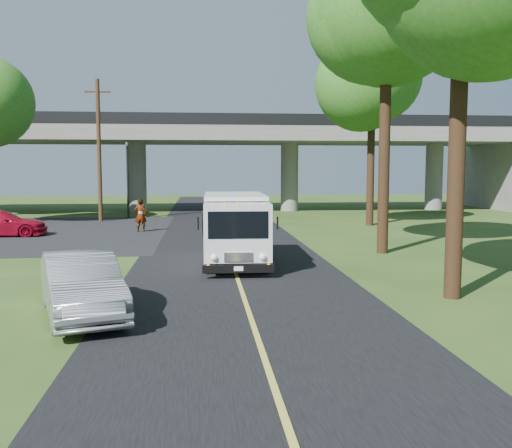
{
  "coord_description": "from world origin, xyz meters",
  "views": [
    {
      "loc": [
        -1.12,
        -13.26,
        3.43
      ],
      "look_at": [
        0.69,
        5.23,
        1.6
      ],
      "focal_mm": 40.0,
      "sensor_mm": 36.0,
      "label": 1
    }
  ],
  "objects": [
    {
      "name": "ground",
      "position": [
        0.0,
        0.0,
        0.0
      ],
      "size": [
        120.0,
        120.0,
        0.0
      ],
      "primitive_type": "plane",
      "color": "#2A4318",
      "rests_on": "ground"
    },
    {
      "name": "silver_sedan",
      "position": [
        -3.87,
        0.0,
        0.73
      ],
      "size": [
        2.85,
        4.7,
        1.46
      ],
      "primitive_type": "imported",
      "rotation": [
        0.0,
        0.0,
        0.32
      ],
      "color": "gray",
      "rests_on": "ground"
    },
    {
      "name": "red_sedan",
      "position": [
        -11.16,
        16.37,
        0.65
      ],
      "size": [
        4.57,
        2.01,
        1.31
      ],
      "primitive_type": "imported",
      "rotation": [
        0.0,
        0.0,
        1.61
      ],
      "color": "#A10921",
      "rests_on": "ground"
    },
    {
      "name": "step_van",
      "position": [
        0.1,
        6.92,
        1.35
      ],
      "size": [
        2.32,
        5.97,
        2.48
      ],
      "rotation": [
        0.0,
        0.0,
        -0.03
      ],
      "color": "silver",
      "rests_on": "ground"
    },
    {
      "name": "tree_right_far",
      "position": [
        9.21,
        19.84,
        8.3
      ],
      "size": [
        5.77,
        5.67,
        10.99
      ],
      "color": "#382314",
      "rests_on": "ground"
    },
    {
      "name": "tree_right_mid",
      "position": [
        6.41,
        8.84,
        9.61
      ],
      "size": [
        6.62,
        6.52,
        12.74
      ],
      "color": "#382314",
      "rests_on": "ground"
    },
    {
      "name": "road",
      "position": [
        0.0,
        10.0,
        0.01
      ],
      "size": [
        7.0,
        90.0,
        0.02
      ],
      "primitive_type": "cube",
      "color": "black",
      "rests_on": "ground"
    },
    {
      "name": "pedestrian",
      "position": [
        -4.32,
        17.64,
        0.9
      ],
      "size": [
        0.7,
        0.49,
        1.8
      ],
      "primitive_type": "imported",
      "rotation": [
        0.0,
        0.0,
        3.04
      ],
      "color": "gray",
      "rests_on": "ground"
    },
    {
      "name": "utility_pole",
      "position": [
        -7.5,
        24.0,
        4.59
      ],
      "size": [
        1.6,
        0.26,
        9.0
      ],
      "color": "#472D19",
      "rests_on": "ground"
    },
    {
      "name": "traffic_signal",
      "position": [
        -6.0,
        26.0,
        3.2
      ],
      "size": [
        0.18,
        0.22,
        5.2
      ],
      "color": "black",
      "rests_on": "ground"
    },
    {
      "name": "parking_lot",
      "position": [
        -11.0,
        18.0,
        0.01
      ],
      "size": [
        16.0,
        18.0,
        0.01
      ],
      "primitive_type": "cube",
      "color": "black",
      "rests_on": "ground"
    },
    {
      "name": "overpass",
      "position": [
        0.0,
        32.0,
        4.56
      ],
      "size": [
        54.0,
        10.0,
        7.3
      ],
      "color": "slate",
      "rests_on": "ground"
    },
    {
      "name": "lane_line",
      "position": [
        0.0,
        10.0,
        0.03
      ],
      "size": [
        0.12,
        90.0,
        0.01
      ],
      "primitive_type": "cube",
      "color": "gold",
      "rests_on": "road"
    }
  ]
}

